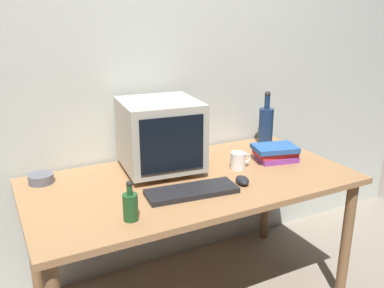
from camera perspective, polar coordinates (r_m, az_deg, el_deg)
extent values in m
cube|color=beige|center=(2.35, -5.39, 11.49)|extent=(4.00, 0.08, 2.50)
cube|color=#9E7047|center=(2.07, 0.00, -5.14)|extent=(1.61, 0.82, 0.03)
cylinder|color=brown|center=(2.41, 20.48, -12.35)|extent=(0.06, 0.06, 0.68)
cylinder|color=brown|center=(2.36, -21.02, -13.12)|extent=(0.06, 0.06, 0.68)
cylinder|color=brown|center=(2.86, 10.17, -6.48)|extent=(0.06, 0.06, 0.68)
cube|color=#B2AD9E|center=(2.17, -4.33, -3.23)|extent=(0.30, 0.27, 0.03)
cube|color=#B2AD9E|center=(2.11, -4.45, 1.46)|extent=(0.42, 0.42, 0.34)
cube|color=black|center=(1.93, -2.72, -0.06)|extent=(0.31, 0.04, 0.27)
cube|color=black|center=(1.90, -0.04, -6.51)|extent=(0.43, 0.19, 0.02)
ellipsoid|color=black|center=(2.01, 6.94, -4.98)|extent=(0.09, 0.11, 0.04)
cylinder|color=navy|center=(2.60, 10.13, 2.41)|extent=(0.09, 0.09, 0.22)
cylinder|color=navy|center=(2.56, 10.32, 5.67)|extent=(0.03, 0.03, 0.08)
sphere|color=#262626|center=(2.55, 10.38, 6.78)|extent=(0.04, 0.04, 0.04)
cylinder|color=#1E4C23|center=(1.67, -8.48, -8.61)|extent=(0.06, 0.06, 0.11)
cylinder|color=#1E4C23|center=(1.64, -8.60, -6.29)|extent=(0.02, 0.02, 0.04)
sphere|color=#262626|center=(1.63, -8.64, -5.43)|extent=(0.03, 0.03, 0.03)
cube|color=#843893|center=(2.34, 11.56, -1.92)|extent=(0.23, 0.18, 0.03)
cube|color=red|center=(2.34, 11.42, -1.14)|extent=(0.24, 0.19, 0.03)
cube|color=#28569E|center=(2.32, 11.34, -0.55)|extent=(0.26, 0.21, 0.03)
cylinder|color=white|center=(2.18, 6.34, -2.30)|extent=(0.08, 0.08, 0.09)
torus|color=white|center=(2.21, 7.47, -1.97)|extent=(0.06, 0.01, 0.06)
cylinder|color=#595B66|center=(2.13, -20.10, -4.49)|extent=(0.12, 0.12, 0.04)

